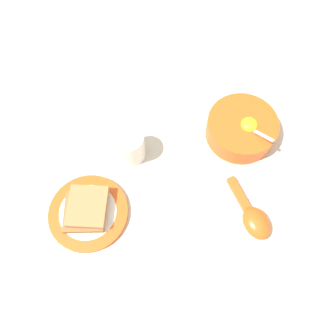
{
  "coord_description": "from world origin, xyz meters",
  "views": [
    {
      "loc": [
        -0.15,
        -0.17,
        0.71
      ],
      "look_at": [
        -0.01,
        0.1,
        0.02
      ],
      "focal_mm": 35.0,
      "sensor_mm": 36.0,
      "label": 1
    }
  ],
  "objects_px": {
    "toast_plate": "(89,213)",
    "soup_spoon": "(254,219)",
    "egg_bowl": "(242,128)",
    "drinking_cup": "(130,146)",
    "toast_sandwich": "(86,209)"
  },
  "relations": [
    {
      "from": "egg_bowl",
      "to": "toast_plate",
      "type": "distance_m",
      "value": 0.41
    },
    {
      "from": "toast_sandwich",
      "to": "soup_spoon",
      "type": "distance_m",
      "value": 0.36
    },
    {
      "from": "toast_plate",
      "to": "soup_spoon",
      "type": "relative_size",
      "value": 1.11
    },
    {
      "from": "soup_spoon",
      "to": "drinking_cup",
      "type": "bearing_deg",
      "value": 121.69
    },
    {
      "from": "toast_sandwich",
      "to": "soup_spoon",
      "type": "relative_size",
      "value": 0.82
    },
    {
      "from": "egg_bowl",
      "to": "drinking_cup",
      "type": "bearing_deg",
      "value": 164.34
    },
    {
      "from": "toast_sandwich",
      "to": "soup_spoon",
      "type": "height_order",
      "value": "toast_sandwich"
    },
    {
      "from": "egg_bowl",
      "to": "toast_plate",
      "type": "xyz_separation_m",
      "value": [
        -0.41,
        -0.02,
        -0.02
      ]
    },
    {
      "from": "toast_plate",
      "to": "toast_sandwich",
      "type": "distance_m",
      "value": 0.02
    },
    {
      "from": "egg_bowl",
      "to": "drinking_cup",
      "type": "distance_m",
      "value": 0.27
    },
    {
      "from": "egg_bowl",
      "to": "toast_sandwich",
      "type": "relative_size",
      "value": 1.3
    },
    {
      "from": "toast_sandwich",
      "to": "drinking_cup",
      "type": "xyz_separation_m",
      "value": [
        0.15,
        0.09,
        0.01
      ]
    },
    {
      "from": "egg_bowl",
      "to": "soup_spoon",
      "type": "xyz_separation_m",
      "value": [
        -0.09,
        -0.2,
        -0.01
      ]
    },
    {
      "from": "toast_plate",
      "to": "drinking_cup",
      "type": "xyz_separation_m",
      "value": [
        0.15,
        0.09,
        0.04
      ]
    },
    {
      "from": "soup_spoon",
      "to": "drinking_cup",
      "type": "distance_m",
      "value": 0.32
    }
  ]
}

